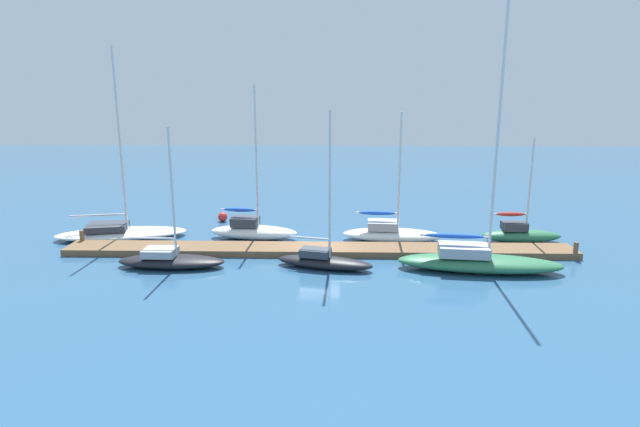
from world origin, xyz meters
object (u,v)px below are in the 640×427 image
object	(u,v)px
sailboat_0	(120,231)
sailboat_4	(391,233)
sailboat_3	(324,259)
sailboat_5	(477,259)
sailboat_6	(520,233)
sailboat_1	(170,259)
mooring_buoy_red	(223,217)
sailboat_2	(253,229)

from	to	relation	value
sailboat_0	sailboat_4	bearing A→B (deg)	-12.15
sailboat_3	sailboat_4	bearing A→B (deg)	65.49
sailboat_5	sailboat_6	bearing A→B (deg)	59.03
sailboat_1	sailboat_3	world-z (taller)	sailboat_3
sailboat_5	mooring_buoy_red	size ratio (longest dim) A/B	20.45
sailboat_4	sailboat_5	world-z (taller)	sailboat_5
sailboat_2	sailboat_3	world-z (taller)	sailboat_2
sailboat_5	sailboat_4	bearing A→B (deg)	132.16
sailboat_3	sailboat_6	distance (m)	13.91
sailboat_2	sailboat_4	world-z (taller)	sailboat_2
sailboat_1	mooring_buoy_red	distance (m)	10.40
sailboat_6	sailboat_2	bearing A→B (deg)	178.79
sailboat_0	sailboat_6	xyz separation A→B (m)	(26.62, -0.25, 0.10)
sailboat_5	sailboat_1	bearing A→B (deg)	-174.51
sailboat_3	sailboat_6	size ratio (longest dim) A/B	1.28
sailboat_6	sailboat_0	bearing A→B (deg)	179.30
sailboat_1	sailboat_5	bearing A→B (deg)	0.21
sailboat_0	sailboat_5	world-z (taller)	sailboat_5
sailboat_2	sailboat_4	xyz separation A→B (m)	(9.20, -0.27, -0.08)
sailboat_1	sailboat_4	xyz separation A→B (m)	(13.04, 5.49, 0.11)
sailboat_6	mooring_buoy_red	bearing A→B (deg)	166.41
sailboat_1	sailboat_4	size ratio (longest dim) A/B	0.94
sailboat_1	mooring_buoy_red	world-z (taller)	sailboat_1
sailboat_4	mooring_buoy_red	world-z (taller)	sailboat_4
sailboat_2	sailboat_6	world-z (taller)	sailboat_2
sailboat_0	mooring_buoy_red	distance (m)	7.60
sailboat_1	sailboat_6	xyz separation A→B (m)	(21.49, 5.44, 0.12)
sailboat_3	sailboat_6	world-z (taller)	sailboat_3
sailboat_2	mooring_buoy_red	bearing A→B (deg)	128.58
mooring_buoy_red	sailboat_6	bearing A→B (deg)	-13.43
sailboat_2	mooring_buoy_red	size ratio (longest dim) A/B	14.20
sailboat_0	sailboat_2	distance (m)	8.97
sailboat_4	sailboat_5	xyz separation A→B (m)	(4.14, -5.72, 0.10)
sailboat_2	mooring_buoy_red	xyz separation A→B (m)	(-2.97, 4.60, -0.29)
sailboat_1	sailboat_4	bearing A→B (deg)	23.82
sailboat_4	sailboat_6	xyz separation A→B (m)	(8.45, -0.05, 0.01)
sailboat_1	mooring_buoy_red	bearing A→B (deg)	86.19
sailboat_6	mooring_buoy_red	distance (m)	21.21
sailboat_4	sailboat_5	bearing A→B (deg)	-49.55
sailboat_5	sailboat_6	size ratio (longest dim) A/B	2.12
sailboat_2	sailboat_4	distance (m)	9.20
sailboat_4	mooring_buoy_red	distance (m)	13.11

